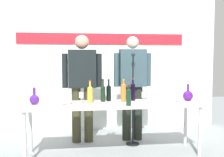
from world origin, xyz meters
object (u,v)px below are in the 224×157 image
wine_bottle_1 (103,92)px  wine_glass_right_0 (158,95)px  presenter_left (82,81)px  wine_bottle_0 (123,92)px  wine_glass_right_5 (179,94)px  wine_bottle_2 (109,92)px  wine_bottle_4 (129,96)px  wine_bottle_5 (133,91)px  display_table (114,107)px  microphone_stand (133,115)px  decanter_blue_right (188,95)px  wine_glass_right_3 (144,95)px  wine_glass_left_1 (81,95)px  wine_glass_right_1 (178,93)px  decanter_blue_left (34,99)px  wine_glass_right_2 (179,94)px  presenter_right (132,81)px  wine_glass_right_4 (149,96)px  wine_bottle_3 (90,94)px  wine_glass_left_0 (70,97)px  wine_glass_left_2 (62,98)px

wine_bottle_1 → wine_glass_right_0: 0.77m
wine_glass_right_0 → presenter_left: bearing=146.5°
wine_bottle_0 → wine_glass_right_5: (0.75, -0.17, -0.03)m
wine_bottle_2 → wine_bottle_4: 0.46m
wine_bottle_5 → wine_glass_right_5: wine_bottle_5 is taller
display_table → microphone_stand: 0.56m
decanter_blue_right → wine_bottle_0: size_ratio=0.76×
wine_glass_right_3 → wine_glass_right_5: (0.48, -0.08, 0.01)m
wine_bottle_5 → wine_glass_left_1: (-0.75, -0.15, -0.03)m
wine_glass_right_1 → wine_glass_right_3: bearing=-168.9°
decanter_blue_left → wine_bottle_5: (1.37, 0.14, 0.07)m
display_table → decanter_blue_left: 1.07m
wine_bottle_4 → wine_glass_right_3: wine_bottle_4 is taller
decanter_blue_right → wine_glass_right_5: 0.21m
decanter_blue_left → wine_glass_right_2: decanter_blue_left is taller
wine_glass_right_5 → wine_glass_right_0: bearing=175.4°
wine_glass_left_1 → presenter_right: bearing=35.9°
decanter_blue_right → wine_glass_right_4: decanter_blue_right is taller
display_table → wine_bottle_5: wine_bottle_5 is taller
wine_bottle_3 → wine_glass_right_0: (0.94, -0.10, -0.03)m
display_table → wine_bottle_3: (-0.32, 0.05, 0.19)m
wine_glass_right_0 → wine_glass_right_5: size_ratio=0.95×
display_table → presenter_left: 0.82m
wine_glass_right_2 → wine_bottle_2: bearing=160.2°
decanter_blue_left → wine_glass_left_0: decanter_blue_left is taller
wine_bottle_5 → wine_glass_left_0: (-0.91, -0.22, -0.04)m
wine_glass_left_2 → microphone_stand: (1.05, 0.51, -0.36)m
wine_bottle_1 → presenter_right: bearing=43.0°
wine_bottle_1 → wine_bottle_3: 0.20m
presenter_right → wine_bottle_5: bearing=-101.7°
wine_bottle_5 → microphone_stand: size_ratio=0.23×
presenter_right → microphone_stand: 0.56m
wine_bottle_0 → wine_glass_right_4: 0.38m
wine_bottle_1 → wine_bottle_3: (-0.19, -0.08, -0.00)m
microphone_stand → wine_glass_right_2: bearing=-46.1°
wine_glass_left_1 → wine_glass_right_1: wine_glass_left_1 is taller
wine_bottle_0 → wine_glass_left_1: wine_bottle_0 is taller
decanter_blue_right → wine_bottle_2: size_ratio=0.78×
wine_bottle_0 → wine_bottle_1: same height
presenter_left → wine_glass_right_4: presenter_left is taller
wine_glass_left_0 → wine_glass_left_2: same height
wine_bottle_3 → wine_glass_right_4: (0.78, -0.17, -0.03)m
wine_glass_left_0 → microphone_stand: microphone_stand is taller
wine_glass_left_2 → wine_bottle_2: bearing=25.3°
wine_bottle_5 → microphone_stand: 0.45m
wine_glass_left_2 → microphone_stand: bearing=26.0°
presenter_left → wine_glass_left_2: (-0.29, -0.76, -0.15)m
wine_bottle_3 → microphone_stand: (0.68, 0.33, -0.38)m
wine_bottle_5 → wine_glass_left_2: bearing=-163.2°
wine_bottle_5 → decanter_blue_left: bearing=-174.3°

